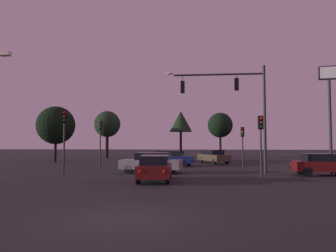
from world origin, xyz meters
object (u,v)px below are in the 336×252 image
at_px(traffic_light_corner_left, 261,133).
at_px(car_parked_lot, 172,158).
at_px(car_nearside_lane, 155,168).
at_px(traffic_light_far_side, 64,129).
at_px(tree_center_horizon, 56,125).
at_px(tree_behind_sign, 181,122).
at_px(tree_right_cluster, 107,124).
at_px(traffic_light_corner_right, 100,134).
at_px(traffic_light_median, 243,139).
at_px(tree_left_far, 220,125).
at_px(car_crossing_right, 323,164).
at_px(store_sign_illuminated, 330,96).
at_px(car_far_lane, 213,156).
at_px(traffic_signal_mast_arm, 237,99).
at_px(car_crossing_left, 152,162).

distance_m(traffic_light_corner_left, car_parked_lot, 12.01).
height_order(traffic_light_corner_left, car_parked_lot, traffic_light_corner_left).
height_order(car_nearside_lane, car_parked_lot, same).
bearing_deg(traffic_light_far_side, tree_center_horizon, 116.77).
bearing_deg(car_nearside_lane, tree_behind_sign, 89.32).
height_order(car_nearside_lane, tree_right_cluster, tree_right_cluster).
bearing_deg(tree_behind_sign, traffic_light_corner_right, -115.93).
relative_size(traffic_light_median, tree_left_far, 0.57).
distance_m(traffic_light_median, car_crossing_right, 8.37).
height_order(traffic_light_corner_left, traffic_light_corner_right, traffic_light_corner_right).
bearing_deg(store_sign_illuminated, traffic_light_corner_left, -153.93).
relative_size(car_far_lane, tree_behind_sign, 0.76).
distance_m(traffic_signal_mast_arm, traffic_light_median, 7.01).
relative_size(car_far_lane, tree_left_far, 0.75).
bearing_deg(car_nearside_lane, car_crossing_right, 21.45).
bearing_deg(traffic_light_median, traffic_light_corner_left, -89.53).
bearing_deg(car_far_lane, tree_right_cluster, 143.01).
relative_size(car_nearside_lane, tree_left_far, 0.66).
bearing_deg(car_crossing_left, tree_center_horizon, 135.85).
xyz_separation_m(car_crossing_left, tree_left_far, (6.56, 21.13, 3.96)).
bearing_deg(store_sign_illuminated, tree_right_cluster, 135.06).
height_order(traffic_light_corner_right, car_crossing_left, traffic_light_corner_right).
relative_size(traffic_light_corner_right, car_nearside_lane, 0.99).
bearing_deg(traffic_light_corner_right, tree_right_cluster, 104.54).
xyz_separation_m(traffic_signal_mast_arm, car_crossing_left, (-6.31, 0.32, -4.63)).
xyz_separation_m(traffic_light_corner_left, tree_behind_sign, (-6.38, 19.89, 2.18)).
bearing_deg(tree_behind_sign, car_crossing_left, -94.01).
bearing_deg(tree_right_cluster, traffic_signal_mast_arm, -55.35).
distance_m(traffic_light_corner_left, tree_left_far, 23.50).
relative_size(car_nearside_lane, store_sign_illuminated, 0.54).
height_order(traffic_light_median, store_sign_illuminated, store_sign_illuminated).
height_order(traffic_light_corner_right, traffic_light_median, traffic_light_corner_right).
distance_m(car_far_lane, car_parked_lot, 6.26).
bearing_deg(car_parked_lot, car_far_lane, 47.68).
relative_size(traffic_light_corner_left, traffic_light_far_side, 0.89).
bearing_deg(store_sign_illuminated, traffic_light_far_side, -171.95).
distance_m(traffic_signal_mast_arm, car_parked_lot, 10.55).
relative_size(car_crossing_left, tree_left_far, 0.72).
bearing_deg(tree_behind_sign, car_parked_lot, -91.54).
xyz_separation_m(traffic_light_far_side, tree_right_cluster, (-4.56, 26.14, 1.94)).
bearing_deg(tree_right_cluster, car_crossing_right, -47.75).
height_order(car_crossing_right, store_sign_illuminated, store_sign_illuminated).
distance_m(car_nearside_lane, car_parked_lot, 12.68).
bearing_deg(car_crossing_right, traffic_light_corner_left, -161.85).
relative_size(car_far_lane, car_parked_lot, 1.10).
height_order(car_crossing_left, store_sign_illuminated, store_sign_illuminated).
xyz_separation_m(traffic_light_corner_right, tree_behind_sign, (6.54, 13.44, 2.03)).
distance_m(tree_behind_sign, tree_right_cluster, 13.22).
bearing_deg(tree_center_horizon, traffic_light_median, -18.96).
relative_size(car_nearside_lane, car_crossing_right, 1.06).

